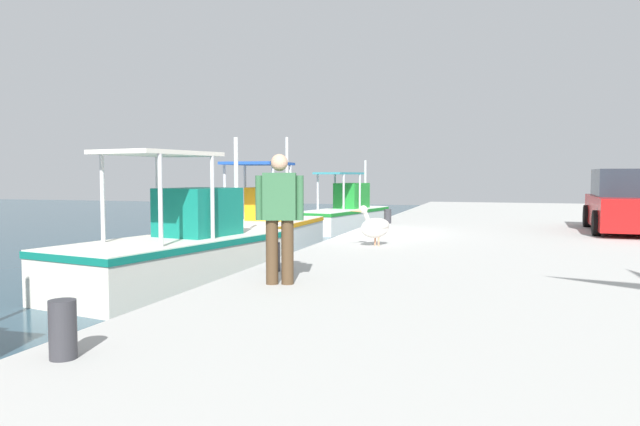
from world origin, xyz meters
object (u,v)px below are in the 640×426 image
Objects in this scene: fishing_boat_third at (266,228)px; parked_car at (629,203)px; fishing_boat_fourth at (345,214)px; mooring_bollard_third at (388,216)px; fishing_boat_second at (180,251)px; fisherman_standing at (280,213)px; pelican at (375,226)px; mooring_bollard_second at (273,257)px; mooring_bollard_nearest at (63,329)px.

fishing_boat_third reaches higher than parked_car.
mooring_bollard_third is (-6.06, -2.86, 0.36)m from fishing_boat_fourth.
fishing_boat_second is 4.85m from fisherman_standing.
fishing_boat_second is 1.36× the size of parked_car.
parked_car is (4.80, -5.45, 0.32)m from pelican.
pelican is 7.27m from parked_car.
parked_car is (5.97, -9.17, 0.82)m from fishing_boat_second.
pelican is at bearing -12.83° from mooring_bollard_second.
pelican is at bearing -5.76° from mooring_bollard_nearest.
fishing_boat_fourth reaches higher than parked_car.
fishing_boat_third is at bearing 41.77° from pelican.
fisherman_standing reaches higher than mooring_bollard_nearest.
pelican is at bearing -171.98° from mooring_bollard_third.
mooring_bollard_second is at bearing 0.00° from mooring_bollard_nearest.
mooring_bollard_nearest is 1.10× the size of mooring_bollard_third.
fisherman_standing is at bearing 148.08° from parked_car.
mooring_bollard_nearest is (-3.45, 0.47, -0.70)m from fisherman_standing.
mooring_bollard_nearest is (-12.72, 6.25, -0.49)m from parked_car.
fishing_boat_fourth is 19.85m from mooring_bollard_nearest.
fishing_boat_third reaches higher than fishing_boat_fourth.
mooring_bollard_second is at bearing 143.08° from parked_car.
parked_car reaches higher than mooring_bollard_third.
fishing_boat_fourth is at bearing 25.24° from mooring_bollard_third.
fishing_boat_fourth is (12.89, -0.07, -0.05)m from fishing_boat_second.
mooring_bollard_nearest is at bearing -171.72° from fishing_boat_fourth.
fishing_boat_fourth reaches higher than pelican.
fishing_boat_third is at bearing 23.24° from fisherman_standing.
fishing_boat_third is 6.15× the size of pelican.
fishing_boat_second is at bearing 23.45° from mooring_bollard_nearest.
fisherman_standing is at bearing -177.34° from mooring_bollard_third.
pelican is 3.60m from mooring_bollard_second.
fishing_boat_second is at bearing 123.04° from parked_car.
fishing_boat_fourth is 13.92× the size of mooring_bollard_third.
mooring_bollard_second is 9.17m from mooring_bollard_third.
parked_car is at bearing -48.59° from pelican.
fishing_boat_third is 9.08m from mooring_bollard_second.
pelican is at bearing -4.21° from fisherman_standing.
parked_car is at bearing -36.92° from mooring_bollard_second.
mooring_bollard_third is at bearing -23.20° from fishing_boat_second.
fishing_boat_third is 13.25m from mooring_bollard_nearest.
fishing_boat_third is 1.23× the size of parked_car.
fishing_boat_second is at bearing 107.33° from pelican.
fisherman_standing is 3.97× the size of mooring_bollard_second.
fishing_boat_third is at bearing 5.72° from fishing_boat_second.
parked_car is 9.11× the size of mooring_bollard_nearest.
fishing_boat_fourth is 1.39× the size of parked_car.
pelican is 2.00× the size of mooring_bollard_third.
mooring_bollard_second is at bearing -128.67° from fishing_boat_second.
fishing_boat_fourth is 12.70× the size of mooring_bollard_nearest.
mooring_bollard_second reaches higher than mooring_bollard_third.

